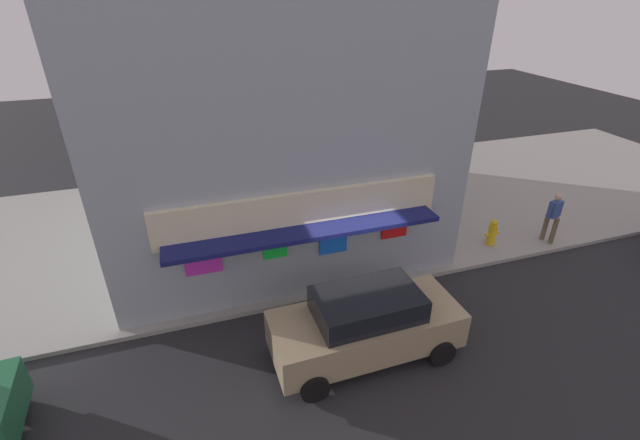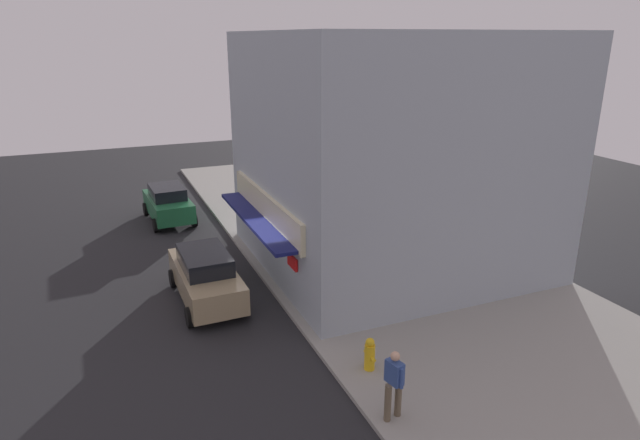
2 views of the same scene
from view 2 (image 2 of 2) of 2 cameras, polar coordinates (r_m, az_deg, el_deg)
ground_plane at (r=19.09m, az=-4.95°, el=-7.82°), size 59.27×59.27×0.00m
sidewalk at (r=20.99m, az=8.39°, el=-5.21°), size 39.51×10.15×0.13m
corner_building at (r=20.77m, az=7.35°, el=7.15°), size 9.68×10.61×8.54m
traffic_light at (r=18.16m, az=-3.24°, el=3.73°), size 0.32×0.58×5.81m
fire_hydrant at (r=14.79m, az=5.22°, el=-13.82°), size 0.52×0.28×0.92m
trash_can at (r=23.32m, az=-5.88°, el=-1.39°), size 0.55×0.55×0.81m
pedestrian at (r=12.93m, az=7.75°, el=-16.47°), size 0.58×0.50×1.75m
potted_plant_by_doorway at (r=24.27m, az=-2.14°, el=-0.31°), size 0.59×0.59×0.90m
parked_car_tan at (r=18.68m, az=-11.88°, el=-5.75°), size 4.44×2.03×1.77m
parked_car_green at (r=27.17m, az=-15.61°, el=1.70°), size 4.05×2.15×1.72m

